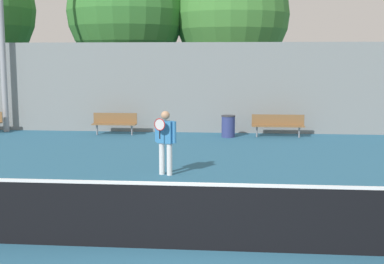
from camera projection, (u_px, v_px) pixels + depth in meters
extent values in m
plane|color=#285B7A|center=(190.00, 250.00, 8.42)|extent=(100.00, 100.00, 0.00)
cube|color=black|center=(190.00, 218.00, 8.34)|extent=(11.41, 0.03, 1.03)
cube|color=white|center=(190.00, 184.00, 8.27)|extent=(11.41, 0.04, 0.05)
cylinder|color=silver|center=(162.00, 159.00, 13.74)|extent=(0.14, 0.14, 0.83)
cylinder|color=silver|center=(170.00, 159.00, 13.63)|extent=(0.14, 0.14, 0.83)
cube|color=teal|center=(165.00, 132.00, 13.59)|extent=(0.46, 0.35, 0.57)
cylinder|color=teal|center=(157.00, 131.00, 13.71)|extent=(0.10, 0.10, 0.55)
cylinder|color=teal|center=(174.00, 132.00, 13.47)|extent=(0.10, 0.10, 0.55)
sphere|color=tan|center=(165.00, 115.00, 13.53)|extent=(0.22, 0.22, 0.22)
cylinder|color=black|center=(160.00, 135.00, 13.35)|extent=(0.03, 0.03, 0.22)
torus|color=red|center=(160.00, 124.00, 13.31)|extent=(0.30, 0.14, 0.31)
cylinder|color=silver|center=(160.00, 124.00, 13.31)|extent=(0.25, 0.11, 0.27)
cube|color=brown|center=(278.00, 126.00, 20.06)|extent=(1.97, 0.40, 0.04)
cylinder|color=gray|center=(257.00, 132.00, 20.17)|extent=(0.06, 0.06, 0.40)
cylinder|color=gray|center=(299.00, 132.00, 20.02)|extent=(0.06, 0.06, 0.40)
cube|color=brown|center=(278.00, 120.00, 20.21)|extent=(1.97, 0.04, 0.40)
cube|color=brown|center=(114.00, 124.00, 20.63)|extent=(1.72, 0.40, 0.04)
cylinder|color=gray|center=(97.00, 130.00, 20.72)|extent=(0.06, 0.06, 0.40)
cylinder|color=gray|center=(132.00, 130.00, 20.60)|extent=(0.06, 0.06, 0.40)
cube|color=brown|center=(115.00, 118.00, 20.78)|extent=(1.72, 0.04, 0.40)
cylinder|color=#939399|center=(1.00, 20.00, 21.07)|extent=(0.23, 0.23, 8.91)
cylinder|color=navy|center=(228.00, 127.00, 20.10)|extent=(0.50, 0.50, 0.78)
cylinder|color=#333338|center=(228.00, 116.00, 20.04)|extent=(0.53, 0.53, 0.04)
cube|color=gray|center=(222.00, 88.00, 21.07)|extent=(24.80, 0.06, 3.57)
cylinder|color=brown|center=(127.00, 88.00, 26.36)|extent=(0.45, 0.45, 2.90)
sphere|color=#387A33|center=(126.00, 11.00, 25.84)|extent=(5.68, 5.68, 5.68)
cylinder|color=brown|center=(231.00, 89.00, 26.53)|extent=(0.41, 0.41, 2.80)
sphere|color=#428438|center=(232.00, 15.00, 26.02)|extent=(5.60, 5.60, 5.60)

